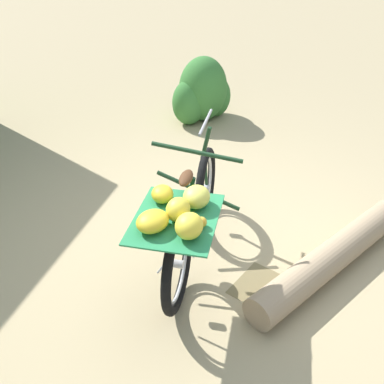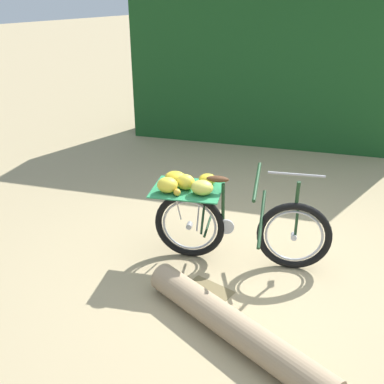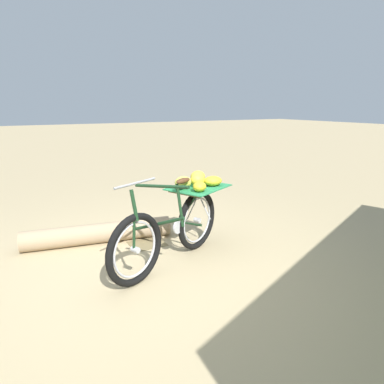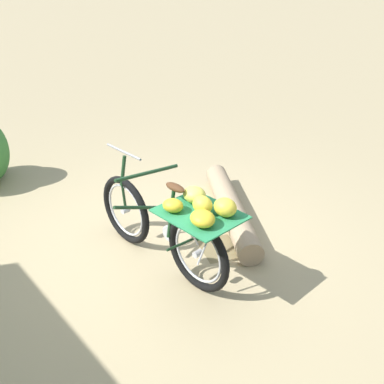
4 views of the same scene
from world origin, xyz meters
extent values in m
plane|color=tan|center=(0.00, 0.00, 0.00)|extent=(60.00, 60.00, 0.00)
cube|color=#19471E|center=(-1.97, 3.60, 1.38)|extent=(4.73, 2.57, 2.75)
torus|color=black|center=(0.26, 0.13, 0.36)|extent=(0.69, 0.38, 0.73)
torus|color=#B7B7BC|center=(0.26, 0.13, 0.36)|extent=(0.52, 0.26, 0.57)
cylinder|color=#B7B7BC|center=(0.26, 0.13, 0.36)|extent=(0.09, 0.10, 0.06)
torus|color=black|center=(-0.69, -0.32, 0.36)|extent=(0.69, 0.38, 0.73)
torus|color=#B7B7BC|center=(-0.69, -0.32, 0.36)|extent=(0.52, 0.26, 0.57)
cylinder|color=#B7B7BC|center=(-0.69, -0.32, 0.36)|extent=(0.09, 0.10, 0.06)
cylinder|color=#19381E|center=(-0.03, -0.01, 0.53)|extent=(0.33, 0.65, 0.30)
cylinder|color=#19381E|center=(-0.10, -0.04, 0.92)|extent=(0.34, 0.66, 0.11)
cylinder|color=#19381E|center=(-0.38, -0.18, 0.64)|extent=(0.08, 0.12, 0.49)
cylinder|color=#19381E|center=(-0.52, -0.24, 0.38)|extent=(0.19, 0.36, 0.05)
cylinder|color=#19381E|center=(-0.55, -0.26, 0.59)|extent=(0.16, 0.30, 0.47)
cylinder|color=#19381E|center=(0.27, 0.13, 0.52)|extent=(0.05, 0.06, 0.30)
cylinder|color=#19381E|center=(0.25, 0.12, 0.81)|extent=(0.07, 0.10, 0.30)
cylinder|color=gray|center=(0.22, 0.11, 1.02)|extent=(0.48, 0.24, 0.02)
ellipsoid|color=#4C2D19|center=(-0.44, -0.20, 0.91)|extent=(0.24, 0.18, 0.06)
cylinder|color=#B7B7BC|center=(-0.35, -0.16, 0.40)|extent=(0.15, 0.09, 0.16)
cylinder|color=#B7B7BC|center=(-0.60, -0.28, 0.56)|extent=(0.10, 0.19, 0.39)
cylinder|color=#B7B7BC|center=(-0.79, -0.37, 0.56)|extent=(0.12, 0.23, 0.39)
cube|color=brown|center=(-0.71, -0.33, 0.76)|extent=(0.73, 0.66, 0.02)
cube|color=#287F4C|center=(-0.71, -0.33, 0.78)|extent=(0.85, 0.78, 0.01)
ellipsoid|color=#CCC64C|center=(-0.51, -0.35, 0.85)|extent=(0.27, 0.26, 0.14)
ellipsoid|color=yellow|center=(-0.71, -0.35, 0.86)|extent=(0.22, 0.20, 0.15)
ellipsoid|color=gold|center=(-0.89, -0.29, 0.84)|extent=(0.24, 0.21, 0.12)
ellipsoid|color=yellow|center=(-0.81, -0.51, 0.86)|extent=(0.26, 0.24, 0.15)
ellipsoid|color=gold|center=(-0.61, -0.13, 0.84)|extent=(0.23, 0.23, 0.11)
sphere|color=gold|center=(-0.68, -0.52, 0.82)|extent=(0.07, 0.07, 0.07)
cylinder|color=#9E8466|center=(0.34, -1.08, 0.13)|extent=(1.86, 0.59, 0.26)
cube|color=olive|center=(-0.19, -0.73, 0.00)|extent=(0.44, 0.36, 0.01)
camera|label=1|loc=(-2.50, -1.84, 2.47)|focal=41.41mm
camera|label=2|loc=(1.74, -3.47, 2.61)|focal=41.60mm
camera|label=3|loc=(1.20, 2.98, 1.72)|focal=30.92mm
camera|label=4|loc=(-3.83, 0.77, 2.71)|focal=43.28mm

